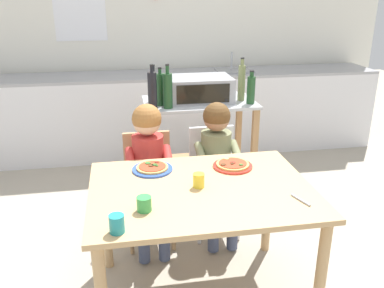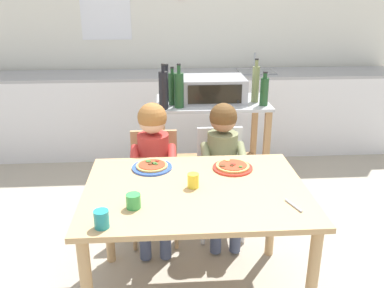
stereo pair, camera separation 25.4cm
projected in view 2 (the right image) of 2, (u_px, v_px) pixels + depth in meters
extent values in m
plane|color=#A89E8C|center=(186.00, 206.00, 3.65)|extent=(11.43, 11.43, 0.00)
cube|color=white|center=(177.00, 30.00, 4.83)|extent=(5.58, 0.12, 2.70)
cube|color=white|center=(105.00, 3.00, 4.61)|extent=(0.56, 0.01, 0.80)
cube|color=silver|center=(179.00, 114.00, 4.76)|extent=(5.02, 0.60, 0.89)
cube|color=#9E9EA3|center=(179.00, 75.00, 4.60)|extent=(5.02, 0.60, 0.03)
cube|color=gray|center=(256.00, 72.00, 4.65)|extent=(0.40, 0.33, 0.02)
cylinder|color=#B7BABF|center=(255.00, 62.00, 4.73)|extent=(0.02, 0.02, 0.20)
cube|color=#B7BABF|center=(212.00, 103.00, 3.51)|extent=(0.94, 0.56, 0.02)
cube|color=#AD7F51|center=(211.00, 165.00, 3.71)|extent=(0.87, 0.52, 0.02)
cube|color=#AD7F51|center=(163.00, 164.00, 3.42)|extent=(0.05, 0.05, 0.88)
cube|color=#AD7F51|center=(265.00, 161.00, 3.47)|extent=(0.05, 0.05, 0.88)
cube|color=#AD7F51|center=(163.00, 144.00, 3.87)|extent=(0.05, 0.05, 0.88)
cube|color=#AD7F51|center=(254.00, 141.00, 3.92)|extent=(0.05, 0.05, 0.88)
cube|color=#999BA0|center=(212.00, 89.00, 3.49)|extent=(0.55, 0.37, 0.20)
cube|color=black|center=(215.00, 94.00, 3.31)|extent=(0.44, 0.01, 0.15)
cylinder|color=black|center=(238.00, 101.00, 3.34)|extent=(0.02, 0.01, 0.02)
cylinder|color=olive|center=(255.00, 84.00, 3.44)|extent=(0.06, 0.06, 0.30)
cylinder|color=olive|center=(257.00, 63.00, 3.38)|extent=(0.03, 0.03, 0.05)
cylinder|color=black|center=(257.00, 59.00, 3.37)|extent=(0.03, 0.03, 0.01)
cylinder|color=#1E4723|center=(179.00, 91.00, 3.28)|extent=(0.08, 0.08, 0.28)
cylinder|color=#1E4723|center=(179.00, 69.00, 3.22)|extent=(0.03, 0.03, 0.06)
cylinder|color=black|center=(179.00, 64.00, 3.20)|extent=(0.03, 0.03, 0.01)
cylinder|color=black|center=(167.00, 88.00, 3.48)|extent=(0.07, 0.07, 0.22)
cylinder|color=black|center=(166.00, 70.00, 3.43)|extent=(0.03, 0.03, 0.08)
cylinder|color=black|center=(166.00, 65.00, 3.41)|extent=(0.04, 0.04, 0.01)
cylinder|color=#1E4723|center=(172.00, 89.00, 3.37)|extent=(0.06, 0.06, 0.26)
cylinder|color=#1E4723|center=(172.00, 71.00, 3.31)|extent=(0.03, 0.03, 0.04)
cylinder|color=black|center=(172.00, 67.00, 3.30)|extent=(0.03, 0.03, 0.01)
cylinder|color=black|center=(163.00, 91.00, 3.23)|extent=(0.07, 0.07, 0.30)
cylinder|color=black|center=(163.00, 68.00, 3.17)|extent=(0.03, 0.03, 0.05)
cylinder|color=black|center=(163.00, 64.00, 3.16)|extent=(0.03, 0.03, 0.01)
cylinder|color=#1E4723|center=(264.00, 92.00, 3.35)|extent=(0.07, 0.07, 0.22)
cylinder|color=#1E4723|center=(265.00, 76.00, 3.30)|extent=(0.03, 0.03, 0.04)
cylinder|color=black|center=(265.00, 72.00, 3.29)|extent=(0.04, 0.04, 0.01)
cube|color=tan|center=(196.00, 190.00, 2.32)|extent=(1.25, 0.93, 0.03)
cylinder|color=tan|center=(108.00, 215.00, 2.79)|extent=(0.06, 0.06, 0.72)
cylinder|color=tan|center=(272.00, 210.00, 2.86)|extent=(0.06, 0.06, 0.72)
cube|color=tan|center=(155.00, 187.00, 3.02)|extent=(0.36, 0.36, 0.04)
cube|color=tan|center=(154.00, 155.00, 3.10)|extent=(0.34, 0.03, 0.38)
cylinder|color=tan|center=(176.00, 223.00, 2.97)|extent=(0.03, 0.03, 0.42)
cylinder|color=tan|center=(134.00, 224.00, 2.95)|extent=(0.03, 0.03, 0.42)
cylinder|color=tan|center=(175.00, 203.00, 3.25)|extent=(0.03, 0.03, 0.42)
cylinder|color=tan|center=(137.00, 204.00, 3.23)|extent=(0.03, 0.03, 0.42)
cube|color=silver|center=(221.00, 182.00, 3.09)|extent=(0.36, 0.36, 0.04)
cube|color=silver|center=(219.00, 151.00, 3.18)|extent=(0.34, 0.03, 0.38)
cylinder|color=silver|center=(244.00, 217.00, 3.04)|extent=(0.03, 0.03, 0.42)
cylinder|color=silver|center=(203.00, 219.00, 3.02)|extent=(0.03, 0.03, 0.42)
cylinder|color=silver|center=(237.00, 198.00, 3.32)|extent=(0.03, 0.03, 0.42)
cylinder|color=silver|center=(200.00, 199.00, 3.30)|extent=(0.03, 0.03, 0.42)
cube|color=#424C6B|center=(164.00, 190.00, 2.88)|extent=(0.10, 0.30, 0.10)
cylinder|color=#424C6B|center=(165.00, 230.00, 2.84)|extent=(0.08, 0.08, 0.44)
cube|color=#424C6B|center=(144.00, 191.00, 2.87)|extent=(0.10, 0.30, 0.10)
cylinder|color=#424C6B|center=(145.00, 231.00, 2.84)|extent=(0.08, 0.08, 0.44)
cylinder|color=#BC332D|center=(172.00, 159.00, 2.85)|extent=(0.06, 0.26, 0.15)
cylinder|color=#BC332D|center=(134.00, 160.00, 2.83)|extent=(0.06, 0.26, 0.15)
cylinder|color=#BC332D|center=(154.00, 159.00, 2.94)|extent=(0.22, 0.22, 0.37)
sphere|color=beige|center=(152.00, 120.00, 2.84)|extent=(0.19, 0.19, 0.19)
sphere|color=#9E6633|center=(152.00, 117.00, 2.84)|extent=(0.20, 0.20, 0.20)
cube|color=#424C6B|center=(234.00, 185.00, 2.95)|extent=(0.10, 0.30, 0.10)
cylinder|color=#424C6B|center=(236.00, 224.00, 2.92)|extent=(0.08, 0.08, 0.44)
cube|color=#424C6B|center=(215.00, 186.00, 2.94)|extent=(0.10, 0.30, 0.10)
cylinder|color=#424C6B|center=(216.00, 225.00, 2.91)|extent=(0.08, 0.08, 0.44)
cylinder|color=#7A7F56|center=(243.00, 156.00, 2.92)|extent=(0.06, 0.26, 0.15)
cylinder|color=#7A7F56|center=(206.00, 157.00, 2.90)|extent=(0.06, 0.26, 0.15)
cylinder|color=#7A7F56|center=(222.00, 156.00, 3.02)|extent=(0.22, 0.22, 0.35)
sphere|color=#A37556|center=(223.00, 119.00, 2.92)|extent=(0.19, 0.19, 0.19)
sphere|color=brown|center=(223.00, 117.00, 2.91)|extent=(0.20, 0.20, 0.20)
cylinder|color=#3356B7|center=(152.00, 167.00, 2.56)|extent=(0.25, 0.25, 0.01)
cylinder|color=tan|center=(152.00, 166.00, 2.56)|extent=(0.20, 0.20, 0.01)
cylinder|color=#B23D23|center=(152.00, 165.00, 2.56)|extent=(0.17, 0.17, 0.00)
cylinder|color=#386628|center=(148.00, 161.00, 2.60)|extent=(0.04, 0.04, 0.01)
cylinder|color=#386628|center=(156.00, 164.00, 2.55)|extent=(0.02, 0.02, 0.01)
cylinder|color=#386628|center=(154.00, 163.00, 2.56)|extent=(0.03, 0.03, 0.01)
cylinder|color=maroon|center=(157.00, 161.00, 2.60)|extent=(0.03, 0.03, 0.01)
cylinder|color=#563319|center=(151.00, 164.00, 2.56)|extent=(0.03, 0.03, 0.01)
cylinder|color=red|center=(233.00, 168.00, 2.56)|extent=(0.25, 0.25, 0.01)
cylinder|color=tan|center=(233.00, 166.00, 2.55)|extent=(0.21, 0.21, 0.01)
cylinder|color=#B23D23|center=(233.00, 165.00, 2.55)|extent=(0.18, 0.18, 0.00)
cylinder|color=#563319|center=(232.00, 165.00, 2.53)|extent=(0.02, 0.02, 0.01)
cylinder|color=#DBC666|center=(227.00, 160.00, 2.61)|extent=(0.03, 0.03, 0.01)
cylinder|color=#386628|center=(241.00, 167.00, 2.51)|extent=(0.03, 0.03, 0.01)
cylinder|color=maroon|center=(233.00, 164.00, 2.55)|extent=(0.03, 0.03, 0.01)
cylinder|color=#563319|center=(223.00, 166.00, 2.53)|extent=(0.03, 0.03, 0.01)
cylinder|color=teal|center=(102.00, 219.00, 1.92)|extent=(0.07, 0.07, 0.09)
cylinder|color=yellow|center=(193.00, 181.00, 2.31)|extent=(0.06, 0.06, 0.08)
cylinder|color=green|center=(133.00, 201.00, 2.09)|extent=(0.08, 0.08, 0.08)
cylinder|color=#B7BABF|center=(293.00, 205.00, 2.12)|extent=(0.06, 0.14, 0.01)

